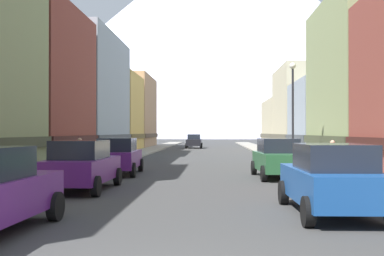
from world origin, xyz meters
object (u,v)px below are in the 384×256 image
at_px(car_right_0, 331,179).
at_px(potted_plant_2, 23,169).
at_px(car_left_1, 82,165).
at_px(car_driving_0, 194,141).
at_px(pedestrian_0, 333,159).
at_px(car_left_2, 118,156).
at_px(car_right_1, 279,158).
at_px(streetlamp_right, 293,98).
at_px(pedestrian_1, 80,154).

bearing_deg(car_right_0, potted_plant_2, 146.26).
height_order(car_left_1, potted_plant_2, car_left_1).
relative_size(car_driving_0, pedestrian_0, 2.83).
bearing_deg(car_right_0, car_left_2, 124.80).
bearing_deg(potted_plant_2, pedestrian_0, 10.75).
xyz_separation_m(car_left_1, pedestrian_0, (10.05, 5.19, -0.04)).
relative_size(car_left_2, car_driving_0, 1.02).
relative_size(car_right_1, pedestrian_0, 2.88).
bearing_deg(potted_plant_2, streetlamp_right, 32.33).
relative_size(car_right_1, car_driving_0, 1.02).
bearing_deg(pedestrian_1, car_right_0, -52.07).
relative_size(car_right_1, pedestrian_1, 2.77).
xyz_separation_m(car_left_2, car_right_1, (7.59, -1.39, 0.00)).
xyz_separation_m(car_driving_0, pedestrian_0, (7.85, -38.66, -0.04)).
relative_size(car_left_1, car_right_0, 1.00).
height_order(car_left_1, car_left_2, same).
xyz_separation_m(car_right_1, streetlamp_right, (1.55, 5.49, 3.09)).
relative_size(car_right_0, car_driving_0, 1.01).
distance_m(car_left_2, potted_plant_2, 4.92).
bearing_deg(car_right_0, pedestrian_0, 75.87).
xyz_separation_m(car_left_1, car_driving_0, (2.20, 43.85, 0.00)).
xyz_separation_m(car_right_1, potted_plant_2, (-10.80, -2.33, -0.37)).
xyz_separation_m(car_left_1, streetlamp_right, (9.15, 10.49, 3.09)).
distance_m(car_left_1, car_left_2, 6.39).
height_order(pedestrian_1, streetlamp_right, streetlamp_right).
height_order(car_driving_0, streetlamp_right, streetlamp_right).
distance_m(car_left_1, potted_plant_2, 4.19).
bearing_deg(pedestrian_1, car_right_1, -18.43).
relative_size(car_driving_0, potted_plant_2, 5.87).
bearing_deg(pedestrian_1, potted_plant_2, -97.52).
distance_m(car_left_1, pedestrian_0, 11.31).
height_order(car_left_2, car_driving_0, same).
distance_m(potted_plant_2, pedestrian_0, 13.49).
distance_m(car_left_2, streetlamp_right, 10.49).
bearing_deg(streetlamp_right, car_left_2, -155.86).
distance_m(car_right_0, streetlamp_right, 15.42).
relative_size(car_driving_0, streetlamp_right, 0.75).
bearing_deg(streetlamp_right, car_right_0, -95.88).
relative_size(car_right_0, potted_plant_2, 5.91).
distance_m(car_left_2, car_right_0, 13.31).
distance_m(car_right_0, car_driving_0, 48.69).
xyz_separation_m(pedestrian_0, streetlamp_right, (-0.90, 5.30, 3.12)).
xyz_separation_m(car_left_1, car_right_1, (7.60, 5.00, 0.00)).
relative_size(car_left_1, car_left_2, 0.99).
relative_size(car_left_2, potted_plant_2, 5.97).
bearing_deg(pedestrian_0, car_left_1, -152.70).
bearing_deg(potted_plant_2, car_left_1, -39.87).
height_order(car_left_2, streetlamp_right, streetlamp_right).
distance_m(car_left_2, pedestrian_1, 3.14).
bearing_deg(pedestrian_1, car_left_1, -73.65).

